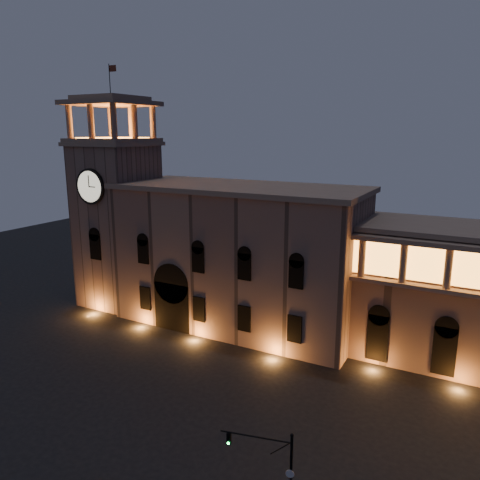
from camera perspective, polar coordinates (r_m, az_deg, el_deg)
The scene contains 4 objects.
ground at distance 43.77m, azimuth -12.38°, elevation -20.21°, with size 160.00×160.00×0.00m, color black.
government_building at distance 57.98m, azimuth -0.28°, elevation -1.99°, with size 30.80×12.80×17.60m.
clock_tower at distance 67.04m, azimuth -14.69°, elevation 2.89°, with size 9.80×9.80×32.40m.
traffic_light at distance 31.96m, azimuth 4.65°, elevation -26.67°, with size 4.58×1.29×6.42m.
Camera 1 is at (24.62, -27.31, 23.74)m, focal length 35.00 mm.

